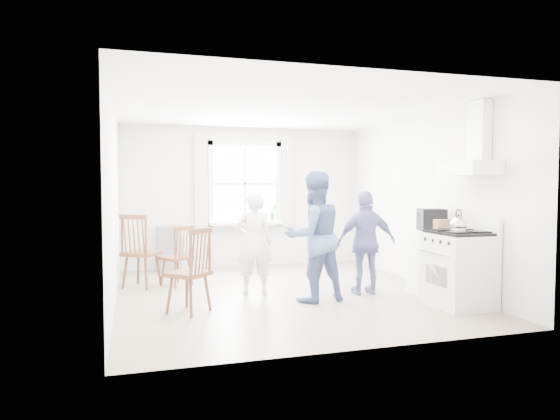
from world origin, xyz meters
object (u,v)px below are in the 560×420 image
object	(u,v)px
windsor_chair_b	(137,243)
person_right	(366,243)
gas_stove	(459,268)
person_mid	(314,237)
windsor_chair_c	(196,261)
stereo_stack	(432,220)
person_left	(254,243)
windsor_chair_a	(181,249)
low_cabinet	(432,263)

from	to	relation	value
windsor_chair_b	person_right	distance (m)	3.34
gas_stove	windsor_chair_b	world-z (taller)	gas_stove
gas_stove	person_mid	world-z (taller)	person_mid
person_mid	windsor_chair_c	bearing A→B (deg)	-1.87
windsor_chair_c	stereo_stack	bearing A→B (deg)	1.39
person_right	windsor_chair_b	bearing A→B (deg)	-17.67
person_right	person_mid	bearing A→B (deg)	17.79
gas_stove	person_right	size ratio (longest dim) A/B	0.77
windsor_chair_c	person_mid	xyz separation A→B (m)	(1.56, 0.19, 0.23)
person_left	person_right	size ratio (longest dim) A/B	0.99
stereo_stack	windsor_chair_a	distance (m)	3.69
low_cabinet	windsor_chair_b	world-z (taller)	windsor_chair_b
gas_stove	low_cabinet	size ratio (longest dim) A/B	1.24
person_left	person_mid	xyz separation A→B (m)	(0.65, -0.65, 0.14)
stereo_stack	windsor_chair_a	bearing A→B (deg)	154.02
windsor_chair_c	person_right	xyz separation A→B (m)	(2.42, 0.39, 0.10)
stereo_stack	windsor_chair_b	xyz separation A→B (m)	(-3.92, 1.60, -0.37)
low_cabinet	windsor_chair_c	bearing A→B (deg)	-178.28
windsor_chair_a	person_left	bearing A→B (deg)	-41.51
windsor_chair_a	windsor_chair_b	world-z (taller)	windsor_chair_b
windsor_chair_b	person_left	world-z (taller)	person_left
low_cabinet	windsor_chair_c	distance (m)	3.29
stereo_stack	person_right	size ratio (longest dim) A/B	0.28
gas_stove	person_right	xyz separation A→B (m)	(-0.80, 0.99, 0.24)
low_cabinet	windsor_chair_c	xyz separation A→B (m)	(-3.29, -0.10, 0.18)
gas_stove	windsor_chair_c	size ratio (longest dim) A/B	1.09
person_left	windsor_chair_a	bearing A→B (deg)	-31.17
stereo_stack	gas_stove	bearing A→B (deg)	-93.51
gas_stove	windsor_chair_c	distance (m)	3.28
low_cabinet	windsor_chair_a	world-z (taller)	windsor_chair_a
windsor_chair_c	person_mid	size ratio (longest dim) A/B	0.60
windsor_chair_c	person_left	distance (m)	1.25
windsor_chair_b	windsor_chair_c	world-z (taller)	windsor_chair_b
stereo_stack	person_mid	size ratio (longest dim) A/B	0.23
person_mid	person_right	distance (m)	0.88
windsor_chair_a	person_left	xyz separation A→B (m)	(0.94, -0.83, 0.16)
person_mid	person_right	xyz separation A→B (m)	(0.85, 0.19, -0.13)
stereo_stack	windsor_chair_b	world-z (taller)	stereo_stack
low_cabinet	person_right	world-z (taller)	person_right
stereo_stack	person_right	bearing A→B (deg)	159.86
windsor_chair_b	person_right	world-z (taller)	person_right
gas_stove	windsor_chair_a	distance (m)	3.97
person_mid	person_left	bearing A→B (deg)	-54.06
stereo_stack	windsor_chair_c	xyz separation A→B (m)	(-3.26, -0.08, -0.42)
windsor_chair_a	windsor_chair_b	size ratio (longest dim) A/B	0.83
windsor_chair_c	windsor_chair_a	bearing A→B (deg)	90.89
windsor_chair_b	person_left	xyz separation A→B (m)	(1.58, -0.83, 0.04)
windsor_chair_c	gas_stove	bearing A→B (deg)	-10.59
windsor_chair_a	gas_stove	bearing A→B (deg)	-35.12
gas_stove	person_right	bearing A→B (deg)	128.96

